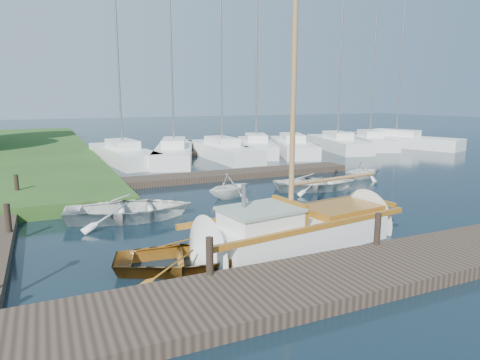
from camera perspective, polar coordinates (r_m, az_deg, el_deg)
name	(u,v)px	position (r m, az deg, el deg)	size (l,w,h in m)	color
ground	(240,214)	(14.74, 0.00, -4.59)	(160.00, 160.00, 0.00)	black
near_dock	(355,274)	(9.86, 15.10, -12.00)	(18.00, 2.20, 0.30)	#2F231E
far_dock	(222,175)	(21.31, -2.44, 0.62)	(14.00, 1.60, 0.30)	#2F231E
pontoon	(271,148)	(33.23, 4.12, 4.26)	(30.00, 1.60, 0.30)	#2F231E
mooring_post_1	(210,256)	(9.03, -4.06, -10.05)	(0.16, 0.16, 0.80)	black
mooring_post_2	(378,229)	(11.33, 17.87, -6.19)	(0.16, 0.16, 0.80)	black
mooring_post_4	(8,218)	(13.34, -28.55, -4.47)	(0.16, 0.16, 0.80)	black
mooring_post_5	(17,185)	(18.22, -27.63, -0.60)	(0.16, 0.16, 0.80)	black
sailboat	(301,231)	(11.90, 8.11, -6.75)	(7.35, 2.89, 9.83)	white
dinghy	(189,253)	(10.21, -6.77, -9.66)	(2.44, 3.42, 0.71)	#8B5410
tender_a	(130,206)	(14.55, -14.51, -3.42)	(2.92, 4.09, 0.85)	white
tender_b	(230,184)	(17.06, -1.35, -0.58)	(1.79, 2.08, 1.09)	white
tender_c	(316,181)	(18.92, 10.13, -0.14)	(2.61, 3.66, 0.76)	white
tender_d	(363,169)	(21.90, 16.09, 1.47)	(1.72, 1.99, 1.05)	white
marina_boat_0	(123,153)	(27.64, -15.36, 3.46)	(3.22, 8.49, 10.76)	white
marina_boat_1	(174,152)	(27.91, -8.78, 3.77)	(5.13, 9.60, 10.25)	white
marina_boat_2	(222,150)	(28.58, -2.41, 4.05)	(2.32, 8.48, 10.21)	white
marina_boat_3	(256,145)	(31.08, 2.16, 4.62)	(5.00, 8.32, 11.71)	white
marina_boat_4	(292,145)	(31.49, 6.97, 4.61)	(5.23, 8.90, 10.86)	white
marina_boat_5	(337,143)	(34.07, 12.85, 4.89)	(4.22, 8.52, 10.82)	white
marina_boat_6	(370,141)	(36.34, 16.91, 5.05)	(4.78, 7.51, 10.83)	white
marina_boat_7	(396,140)	(37.94, 20.06, 5.07)	(5.47, 10.42, 11.30)	white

